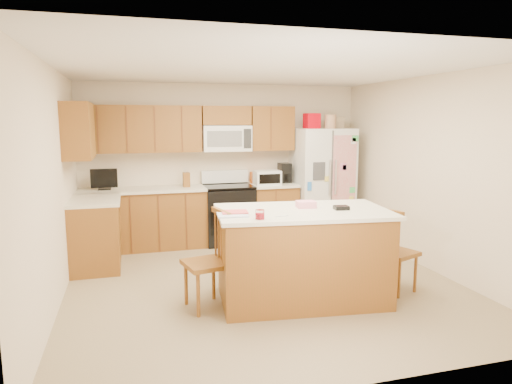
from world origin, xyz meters
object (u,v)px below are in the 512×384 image
object	(u,v)px
stove	(228,213)
refrigerator	(322,182)
windsor_chair_back	(290,244)
island	(302,255)
windsor_chair_right	(394,252)
windsor_chair_left	(208,262)

from	to	relation	value
stove	refrigerator	xyz separation A→B (m)	(1.57, -0.06, 0.45)
stove	windsor_chair_back	bearing A→B (deg)	-78.43
island	windsor_chair_right	xyz separation A→B (m)	(1.09, -0.06, -0.04)
stove	windsor_chair_back	world-z (taller)	stove
windsor_chair_back	stove	bearing A→B (deg)	101.57
stove	windsor_chair_right	distance (m)	2.92
island	windsor_chair_left	world-z (taller)	island
refrigerator	island	world-z (taller)	refrigerator
windsor_chair_left	windsor_chair_back	xyz separation A→B (m)	(1.12, 0.64, -0.06)
island	refrigerator	bearing A→B (deg)	62.02
windsor_chair_back	windsor_chair_right	distance (m)	1.24
island	windsor_chair_left	xyz separation A→B (m)	(-1.01, 0.06, -0.02)
windsor_chair_back	windsor_chair_right	size ratio (longest dim) A/B	0.92
refrigerator	stove	bearing A→B (deg)	177.70
stove	windsor_chair_left	bearing A→B (deg)	-106.83
stove	windsor_chair_left	world-z (taller)	stove
island	windsor_chair_right	bearing A→B (deg)	-3.14
refrigerator	island	distance (m)	2.82
windsor_chair_left	windsor_chair_right	bearing A→B (deg)	-3.24
windsor_chair_left	windsor_chair_back	size ratio (longest dim) A/B	1.15
island	windsor_chair_back	bearing A→B (deg)	80.81
refrigerator	windsor_chair_right	distance (m)	2.57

